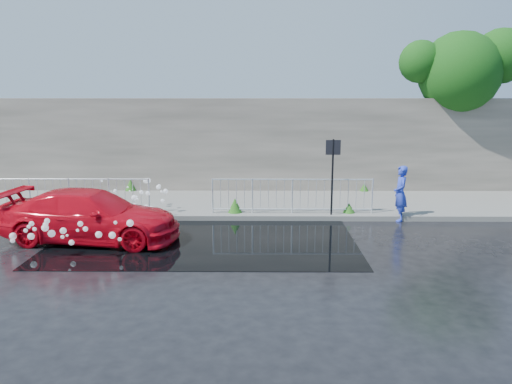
% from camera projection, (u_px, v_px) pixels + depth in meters
% --- Properties ---
extents(ground, '(90.00, 90.00, 0.00)m').
position_uv_depth(ground, '(181.00, 251.00, 12.49)').
color(ground, black).
rests_on(ground, ground).
extents(pavement, '(30.00, 4.00, 0.15)m').
position_uv_depth(pavement, '(203.00, 203.00, 17.37)').
color(pavement, slate).
rests_on(pavement, ground).
extents(curb, '(30.00, 0.25, 0.16)m').
position_uv_depth(curb, '(196.00, 218.00, 15.41)').
color(curb, slate).
rests_on(curb, ground).
extents(retaining_wall, '(30.00, 0.60, 3.50)m').
position_uv_depth(retaining_wall, '(208.00, 145.00, 19.16)').
color(retaining_wall, '#555048').
rests_on(retaining_wall, pavement).
extents(puddle, '(8.00, 5.00, 0.01)m').
position_uv_depth(puddle, '(205.00, 239.00, 13.46)').
color(puddle, black).
rests_on(puddle, ground).
extents(sign_post, '(0.45, 0.06, 2.50)m').
position_uv_depth(sign_post, '(333.00, 165.00, 15.15)').
color(sign_post, black).
rests_on(sign_post, ground).
extents(tree, '(4.83, 3.07, 6.23)m').
position_uv_depth(tree, '(464.00, 69.00, 18.73)').
color(tree, '#332114').
rests_on(tree, ground).
extents(railing_left, '(5.05, 0.05, 1.10)m').
position_uv_depth(railing_left, '(70.00, 194.00, 15.65)').
color(railing_left, silver).
rests_on(railing_left, pavement).
extents(railing_right, '(5.05, 0.05, 1.10)m').
position_uv_depth(railing_right, '(292.00, 195.00, 15.60)').
color(railing_right, silver).
rests_on(railing_right, pavement).
extents(weeds, '(12.17, 3.93, 0.46)m').
position_uv_depth(weeds, '(192.00, 199.00, 16.87)').
color(weeds, '#1C4C14').
rests_on(weeds, pavement).
extents(water_spray, '(3.41, 5.61, 1.01)m').
position_uv_depth(water_spray, '(108.00, 212.00, 13.82)').
color(water_spray, white).
rests_on(water_spray, ground).
extents(red_car, '(4.87, 2.44, 1.36)m').
position_uv_depth(red_car, '(91.00, 216.00, 13.19)').
color(red_car, red).
rests_on(red_car, ground).
extents(person, '(0.43, 0.63, 1.70)m').
position_uv_depth(person, '(400.00, 193.00, 15.21)').
color(person, blue).
rests_on(person, ground).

